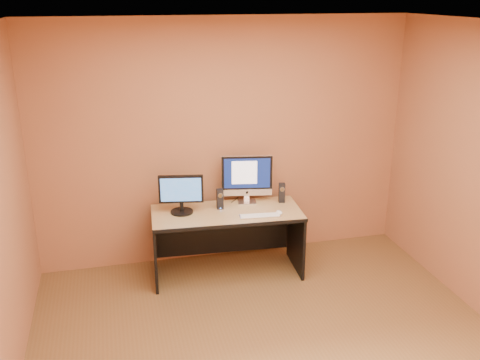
# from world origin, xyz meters

# --- Properties ---
(walls) EXTENTS (4.00, 4.00, 2.60)m
(walls) POSITION_xyz_m (0.00, 0.00, 1.30)
(walls) COLOR #985D3D
(walls) RESTS_ON ground
(ceiling) EXTENTS (4.00, 4.00, 0.00)m
(ceiling) POSITION_xyz_m (0.00, 0.00, 2.60)
(ceiling) COLOR white
(ceiling) RESTS_ON walls
(desk) EXTENTS (1.56, 0.76, 0.70)m
(desk) POSITION_xyz_m (-0.09, 1.54, 0.35)
(desk) COLOR tan
(desk) RESTS_ON ground
(imac) EXTENTS (0.57, 0.29, 0.52)m
(imac) POSITION_xyz_m (0.18, 1.74, 0.96)
(imac) COLOR silver
(imac) RESTS_ON desk
(second_monitor) EXTENTS (0.49, 0.31, 0.40)m
(second_monitor) POSITION_xyz_m (-0.53, 1.63, 0.90)
(second_monitor) COLOR black
(second_monitor) RESTS_ON desk
(speaker_left) EXTENTS (0.07, 0.07, 0.21)m
(speaker_left) POSITION_xyz_m (-0.14, 1.64, 0.80)
(speaker_left) COLOR black
(speaker_left) RESTS_ON desk
(speaker_right) EXTENTS (0.08, 0.08, 0.21)m
(speaker_right) POSITION_xyz_m (0.54, 1.66, 0.80)
(speaker_right) COLOR black
(speaker_right) RESTS_ON desk
(keyboard) EXTENTS (0.42, 0.15, 0.02)m
(keyboard) POSITION_xyz_m (0.21, 1.34, 0.71)
(keyboard) COLOR silver
(keyboard) RESTS_ON desk
(mouse) EXTENTS (0.07, 0.10, 0.03)m
(mouse) POSITION_xyz_m (0.41, 1.36, 0.72)
(mouse) COLOR white
(mouse) RESTS_ON desk
(cable_a) EXTENTS (0.05, 0.20, 0.01)m
(cable_a) POSITION_xyz_m (0.21, 1.79, 0.70)
(cable_a) COLOR black
(cable_a) RESTS_ON desk
(cable_b) EXTENTS (0.11, 0.14, 0.01)m
(cable_b) POSITION_xyz_m (0.07, 1.83, 0.70)
(cable_b) COLOR black
(cable_b) RESTS_ON desk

